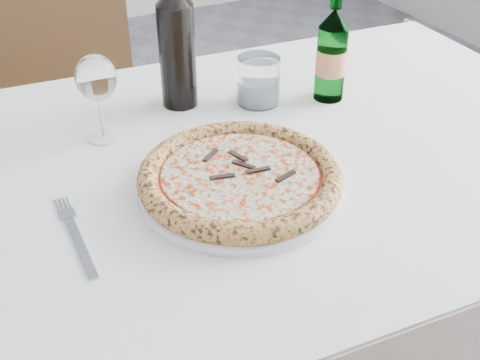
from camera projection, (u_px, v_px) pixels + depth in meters
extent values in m
cube|color=brown|center=(215.00, 173.00, 1.05)|extent=(1.48, 0.89, 0.04)
cube|color=white|center=(214.00, 162.00, 1.03)|extent=(1.54, 0.96, 0.01)
cube|color=white|center=(139.00, 113.00, 1.42)|extent=(1.50, 0.01, 0.22)
cylinder|color=brown|center=(373.00, 166.00, 1.76)|extent=(0.06, 0.06, 0.71)
cube|color=brown|center=(80.00, 138.00, 1.70)|extent=(0.43, 0.43, 0.04)
cube|color=brown|center=(60.00, 32.00, 1.70)|extent=(0.38, 0.09, 0.46)
cylinder|color=brown|center=(135.00, 168.00, 2.00)|extent=(0.04, 0.04, 0.43)
cylinder|color=brown|center=(155.00, 226.00, 1.75)|extent=(0.04, 0.04, 0.43)
cylinder|color=brown|center=(34.00, 185.00, 1.92)|extent=(0.04, 0.04, 0.43)
cylinder|color=brown|center=(39.00, 249.00, 1.66)|extent=(0.04, 0.04, 0.43)
cylinder|color=white|center=(240.00, 187.00, 0.95)|extent=(0.32, 0.32, 0.01)
torus|color=white|center=(240.00, 184.00, 0.95)|extent=(0.32, 0.32, 0.01)
cylinder|color=#E4A75A|center=(240.00, 180.00, 0.95)|extent=(0.31, 0.31, 0.01)
torus|color=#C48743|center=(240.00, 176.00, 0.94)|extent=(0.32, 0.32, 0.03)
cylinder|color=#D44419|center=(240.00, 176.00, 0.94)|extent=(0.27, 0.27, 0.00)
cylinder|color=beige|center=(240.00, 174.00, 0.94)|extent=(0.25, 0.25, 0.00)
cube|color=#3A2720|center=(258.00, 167.00, 0.95)|extent=(0.04, 0.01, 0.00)
cube|color=#3A2720|center=(242.00, 155.00, 0.98)|extent=(0.03, 0.04, 0.00)
cube|color=#3A2720|center=(204.00, 159.00, 0.97)|extent=(0.03, 0.04, 0.00)
cube|color=#3A2720|center=(218.00, 178.00, 0.92)|extent=(0.04, 0.01, 0.00)
cube|color=#3A2720|center=(238.00, 193.00, 0.89)|extent=(0.03, 0.04, 0.00)
cube|color=#3A2720|center=(282.00, 187.00, 0.90)|extent=(0.03, 0.04, 0.00)
cube|color=#8F97AA|center=(81.00, 247.00, 0.84)|extent=(0.01, 0.14, 0.00)
cube|color=#8F97AA|center=(67.00, 214.00, 0.90)|extent=(0.02, 0.02, 0.00)
cylinder|color=#8F97AA|center=(56.00, 205.00, 0.92)|extent=(0.00, 0.03, 0.00)
cylinder|color=#8F97AA|center=(61.00, 204.00, 0.92)|extent=(0.00, 0.03, 0.00)
cylinder|color=#8F97AA|center=(65.00, 203.00, 0.92)|extent=(0.00, 0.03, 0.00)
cylinder|color=#8F97AA|center=(69.00, 202.00, 0.93)|extent=(0.00, 0.03, 0.00)
cylinder|color=white|center=(105.00, 137.00, 1.09)|extent=(0.06, 0.06, 0.00)
cylinder|color=white|center=(102.00, 116.00, 1.07)|extent=(0.01, 0.01, 0.08)
ellipsoid|color=white|center=(96.00, 78.00, 1.03)|extent=(0.07, 0.07, 0.08)
cylinder|color=white|center=(259.00, 80.00, 1.19)|extent=(0.08, 0.08, 0.09)
cylinder|color=#B0C3CD|center=(258.00, 91.00, 1.20)|extent=(0.08, 0.08, 0.05)
cylinder|color=#2D853E|center=(331.00, 64.00, 1.19)|extent=(0.06, 0.06, 0.15)
cone|color=#2D853E|center=(335.00, 18.00, 1.14)|extent=(0.06, 0.06, 0.04)
cylinder|color=#DCAE61|center=(331.00, 61.00, 1.19)|extent=(0.06, 0.06, 0.05)
cylinder|color=black|center=(178.00, 56.00, 1.15)|extent=(0.07, 0.07, 0.20)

